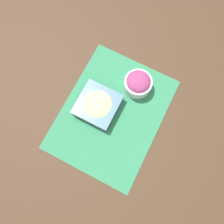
# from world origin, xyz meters

# --- Properties ---
(ground_plane) EXTENTS (3.00, 3.00, 0.00)m
(ground_plane) POSITION_xyz_m (0.00, 0.00, 0.00)
(ground_plane) COLOR #422D1E
(placemat) EXTENTS (0.53, 0.41, 0.00)m
(placemat) POSITION_xyz_m (0.00, 0.00, 0.00)
(placemat) COLOR #2D7A51
(placemat) RESTS_ON ground_plane
(cucumber_bowl) EXTENTS (0.16, 0.16, 0.05)m
(cucumber_bowl) POSITION_xyz_m (-0.00, 0.07, 0.03)
(cucumber_bowl) COLOR slate
(cucumber_bowl) RESTS_ON placemat
(onion_bowl) EXTENTS (0.12, 0.12, 0.08)m
(onion_bowl) POSITION_xyz_m (0.16, -0.04, 0.05)
(onion_bowl) COLOR silver
(onion_bowl) RESTS_ON placemat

